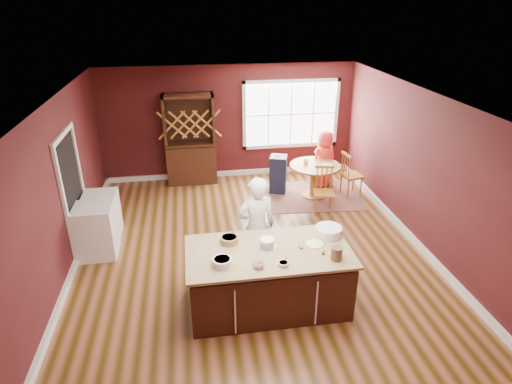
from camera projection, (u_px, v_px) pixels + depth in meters
room_shell at (251, 180)px, 7.06m from camera, size 7.00×7.00×7.00m
window at (291, 114)px, 10.32m from camera, size 2.36×0.10×1.66m
doorway at (74, 195)px, 7.31m from camera, size 0.08×1.26×2.13m
kitchen_island at (268, 279)px, 6.11m from camera, size 2.29×1.20×0.92m
dining_table at (315, 174)px, 9.41m from camera, size 1.11×1.11×0.75m
baker at (257, 227)px, 6.65m from camera, size 0.66×0.48×1.68m
layer_cake at (267, 243)px, 5.98m from camera, size 0.29×0.29×0.12m
bowl_blue at (222, 262)px, 5.57m from camera, size 0.26×0.26×0.10m
bowl_yellow at (229, 240)px, 6.07m from camera, size 0.26×0.26×0.10m
bowl_pink at (259, 265)px, 5.53m from camera, size 0.16×0.16×0.06m
bowl_olive at (283, 264)px, 5.57m from camera, size 0.14×0.14×0.05m
drinking_glass at (301, 244)px, 5.93m from camera, size 0.07×0.07×0.13m
dinner_plate at (315, 244)px, 6.04m from camera, size 0.26×0.26×0.02m
white_tub at (329, 231)px, 6.25m from camera, size 0.39×0.39×0.13m
stoneware_crock at (337, 254)px, 5.67m from camera, size 0.15×0.15×0.19m
toy_figurine at (323, 252)px, 5.80m from camera, size 0.05×0.05×0.08m
rug at (313, 196)px, 9.63m from camera, size 2.21×1.78×0.01m
chair_east at (352, 173)px, 9.52m from camera, size 0.47×0.48×1.01m
chair_south at (324, 191)px, 8.69m from camera, size 0.50×0.48×1.00m
chair_north at (320, 163)px, 10.23m from camera, size 0.40×0.38×0.91m
seated_woman at (324, 159)px, 9.85m from camera, size 0.77×0.64×1.35m
high_chair at (278, 173)px, 9.67m from camera, size 0.46×0.46×0.90m
toddler at (278, 159)px, 9.50m from camera, size 0.18×0.14×0.26m
table_plate at (327, 165)px, 9.30m from camera, size 0.22×0.22×0.02m
table_cup at (306, 162)px, 9.37m from camera, size 0.14×0.14×0.09m
hutch at (190, 140)px, 9.93m from camera, size 1.15×0.48×2.12m
washer at (96, 231)px, 7.30m from camera, size 0.63×0.61×0.92m
dryer at (102, 215)px, 7.89m from camera, size 0.59×0.57×0.86m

